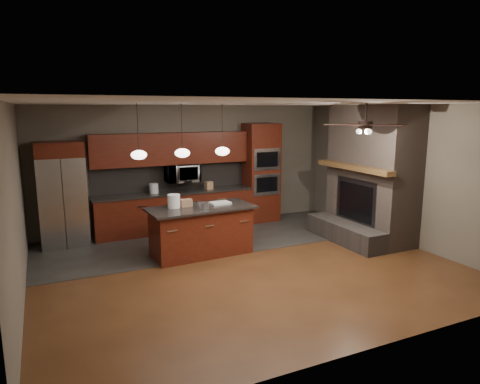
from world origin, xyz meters
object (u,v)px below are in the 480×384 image
kitchen_island (201,231)px  counter_box (209,185)px  paint_can (204,206)px  counter_bucket (154,188)px  microwave (182,173)px  cardboard_box (186,203)px  oven_tower (261,173)px  refrigerator (62,194)px  white_bucket (174,201)px  paint_tray (220,203)px

kitchen_island → counter_box: 2.00m
kitchen_island → counter_box: bearing=61.5°
paint_can → counter_bucket: bearing=103.1°
microwave → paint_can: microwave is taller
microwave → cardboard_box: microwave is taller
counter_box → oven_tower: bearing=-10.3°
refrigerator → cardboard_box: 2.58m
refrigerator → microwave: bearing=3.0°
white_bucket → paint_can: size_ratio=1.45×
cardboard_box → counter_bucket: (-0.21, 1.63, 0.02)m
cardboard_box → paint_can: bearing=-48.3°
paint_can → paint_tray: paint_can is taller
kitchen_island → counter_bucket: 1.92m
microwave → paint_can: (-0.22, -1.99, -0.32)m
kitchen_island → white_bucket: 0.76m
refrigerator → cardboard_box: bearing=-36.8°
refrigerator → counter_box: 3.12m
microwave → paint_can: size_ratio=4.26×
refrigerator → white_bucket: refrigerator is taller
kitchen_island → paint_tray: (0.43, 0.10, 0.47)m
oven_tower → paint_can: bearing=-138.6°
white_bucket → paint_tray: size_ratio=0.66×
oven_tower → microwave: size_ratio=3.25×
counter_box → counter_bucket: bearing=165.7°
microwave → kitchen_island: (-0.23, -1.84, -0.83)m
kitchen_island → counter_bucket: (-0.44, 1.79, 0.54)m
paint_can → cardboard_box: size_ratio=0.81×
kitchen_island → microwave: bearing=79.8°
kitchen_island → oven_tower: bearing=35.9°
white_bucket → counter_box: size_ratio=1.38×
paint_tray → cardboard_box: cardboard_box is taller
paint_tray → oven_tower: bearing=39.4°
kitchen_island → paint_tray: paint_tray is taller
white_bucket → counter_box: bearing=50.8°
oven_tower → paint_can: oven_tower is taller
refrigerator → counter_box: bearing=0.6°
kitchen_island → counter_bucket: counter_bucket is taller
counter_bucket → microwave: bearing=4.3°
refrigerator → white_bucket: size_ratio=8.42×
paint_tray → cardboard_box: (-0.66, 0.06, 0.05)m
microwave → white_bucket: bearing=-112.5°
refrigerator → kitchen_island: (2.30, -1.71, -0.58)m
counter_box → microwave: bearing=158.4°
cardboard_box → counter_bucket: bearing=101.2°
paint_can → cardboard_box: (-0.24, 0.31, 0.01)m
oven_tower → counter_box: size_ratio=13.19×
paint_tray → counter_bucket: counter_bucket is taller
refrigerator → paint_tray: refrigerator is taller
refrigerator → paint_tray: bearing=-30.6°
microwave → counter_box: microwave is taller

